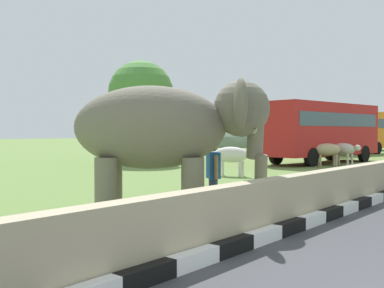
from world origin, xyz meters
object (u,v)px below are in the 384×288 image
object	(u,v)px
cow_mid	(344,150)
cow_far	(326,150)
bus_red	(322,128)
cow_near	(230,155)
person_handler	(213,174)
elephant	(169,130)
bus_orange	(345,129)

from	to	relation	value
cow_mid	cow_far	size ratio (longest dim) A/B	1.16
bus_red	cow_near	xyz separation A→B (m)	(-9.97, -0.44, -1.21)
person_handler	cow_far	bearing A→B (deg)	14.97
person_handler	cow_near	bearing A→B (deg)	32.99
person_handler	cow_mid	world-z (taller)	person_handler
elephant	person_handler	bearing A→B (deg)	-11.79
cow_far	bus_red	bearing A→B (deg)	29.65
elephant	person_handler	world-z (taller)	elephant
bus_orange	cow_far	world-z (taller)	bus_orange
cow_near	cow_far	distance (m)	7.86
elephant	person_handler	size ratio (longest dim) A/B	2.34
bus_orange	person_handler	bearing A→B (deg)	-163.86
person_handler	bus_orange	distance (m)	29.58
person_handler	bus_red	distance (m)	18.34
person_handler	bus_orange	size ratio (longest dim) A/B	0.19
cow_near	cow_mid	xyz separation A→B (m)	(8.91, -1.32, 0.00)
cow_near	cow_mid	bearing A→B (deg)	-8.42
bus_red	cow_mid	distance (m)	2.38
person_handler	bus_red	world-z (taller)	bus_red
cow_far	cow_near	bearing A→B (deg)	174.26
elephant	person_handler	distance (m)	1.55
cow_far	bus_orange	bearing A→B (deg)	17.51
bus_orange	cow_near	xyz separation A→B (m)	(-20.85, -3.33, -1.21)
cow_near	cow_far	size ratio (longest dim) A/B	1.17
bus_red	cow_mid	xyz separation A→B (m)	(-1.06, -1.76, -1.21)
elephant	cow_mid	xyz separation A→B (m)	(17.63, 3.33, -1.03)
person_handler	cow_far	size ratio (longest dim) A/B	1.00
elephant	cow_far	xyz separation A→B (m)	(16.54, 3.86, -1.03)
bus_orange	cow_near	size ratio (longest dim) A/B	4.57
elephant	bus_orange	size ratio (longest dim) A/B	0.44
bus_orange	cow_mid	world-z (taller)	bus_orange
bus_red	elephant	bearing A→B (deg)	-164.78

